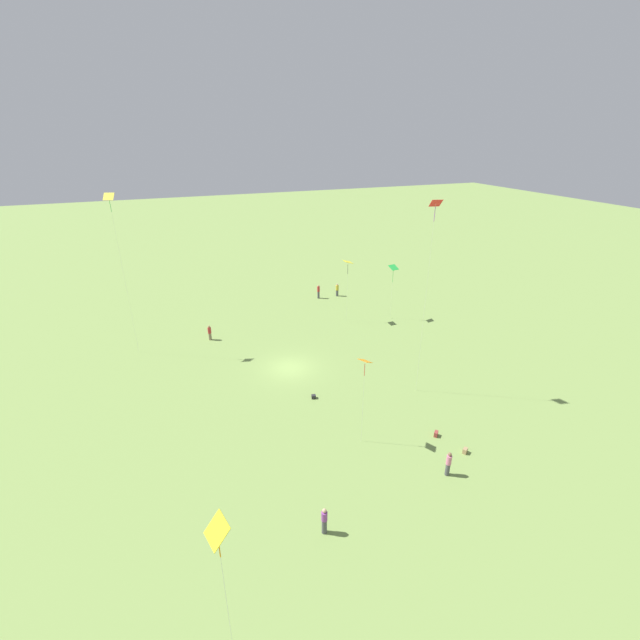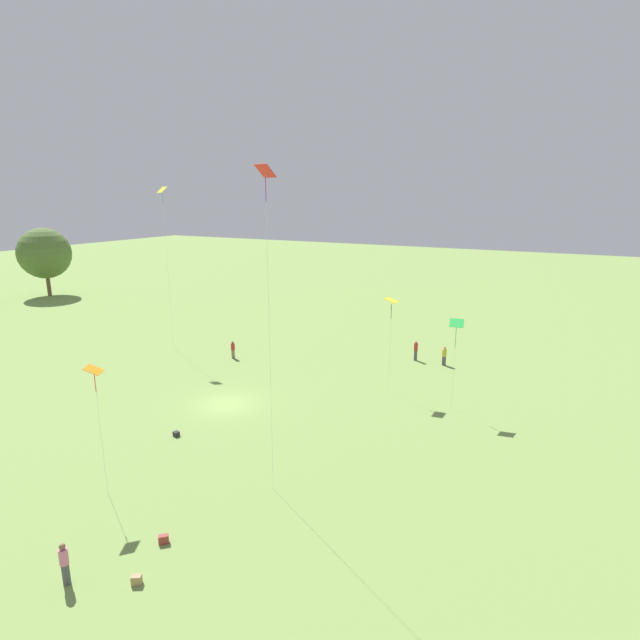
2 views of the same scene
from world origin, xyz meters
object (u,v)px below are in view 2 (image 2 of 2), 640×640
at_px(kite_0, 392,303).
at_px(kite_3, 94,374).
at_px(kite_4, 163,199).
at_px(picnic_bag_2, 164,539).
at_px(person_3, 444,356).
at_px(picnic_bag_1, 137,580).
at_px(picnic_bag_0, 176,434).
at_px(kite_1, 266,194).
at_px(person_0, 65,564).
at_px(kite_2, 457,326).
at_px(person_1, 416,350).
at_px(person_2, 233,350).

relative_size(kite_0, kite_3, 1.08).
xyz_separation_m(kite_4, picnic_bag_2, (-21.62, -20.20, -14.18)).
height_order(person_3, picnic_bag_1, person_3).
bearing_deg(kite_0, picnic_bag_1, -137.46).
bearing_deg(picnic_bag_0, kite_1, -103.57).
height_order(person_0, kite_4, kite_4).
xyz_separation_m(kite_4, picnic_bag_1, (-23.85, -21.01, -14.18)).
xyz_separation_m(person_3, picnic_bag_2, (-29.12, 4.71, -0.67)).
bearing_deg(picnic_bag_1, kite_2, -16.97).
relative_size(person_1, picnic_bag_0, 4.52).
height_order(picnic_bag_0, picnic_bag_1, picnic_bag_1).
bearing_deg(person_3, kite_3, -168.01).
bearing_deg(kite_1, person_2, 10.95).
xyz_separation_m(person_3, kite_1, (-23.45, 2.76, 13.86)).
xyz_separation_m(person_1, person_3, (-0.11, -2.64, -0.09)).
bearing_deg(person_2, picnic_bag_0, 49.41).
bearing_deg(person_2, person_3, 136.95).
relative_size(kite_1, kite_4, 1.03).
bearing_deg(kite_0, kite_4, 135.39).
height_order(person_1, picnic_bag_0, person_1).
height_order(person_3, kite_0, kite_0).
distance_m(person_3, picnic_bag_2, 29.50).
relative_size(kite_2, picnic_bag_1, 14.24).
bearing_deg(person_0, picnic_bag_0, 106.73).
xyz_separation_m(kite_0, kite_4, (0.47, 22.66, 7.43)).
bearing_deg(person_0, kite_4, 119.11).
bearing_deg(person_2, picnic_bag_2, 55.77).
distance_m(person_0, person_3, 33.20).
height_order(person_3, kite_2, kite_2).
distance_m(person_3, picnic_bag_0, 24.21).
height_order(kite_0, kite_1, kite_1).
height_order(kite_0, picnic_bag_1, kite_0).
distance_m(person_1, kite_0, 10.06).
bearing_deg(person_3, kite_2, -130.69).
relative_size(person_1, kite_2, 0.29).
bearing_deg(kite_2, kite_0, -158.36).
height_order(person_1, kite_0, kite_0).
bearing_deg(person_1, picnic_bag_2, 90.95).
height_order(person_0, kite_1, kite_1).
relative_size(person_3, kite_2, 0.27).
xyz_separation_m(person_1, person_2, (-7.31, 15.16, -0.12)).
xyz_separation_m(person_1, kite_2, (-9.28, -5.51, 5.13)).
bearing_deg(picnic_bag_1, person_2, 29.92).
relative_size(picnic_bag_0, picnic_bag_2, 0.87).
xyz_separation_m(person_2, kite_0, (-0.77, -15.55, 6.11)).
distance_m(person_3, kite_2, 10.93).
xyz_separation_m(kite_3, picnic_bag_0, (6.25, 1.31, -6.20)).
height_order(person_2, kite_4, kite_4).
height_order(kite_3, picnic_bag_0, kite_3).
bearing_deg(person_0, picnic_bag_1, 19.83).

